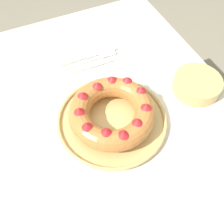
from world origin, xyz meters
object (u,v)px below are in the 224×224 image
Objects in this scene: serving_dish at (112,120)px; side_bowl at (197,84)px; fork at (94,59)px; bundt_cake at (112,112)px; cake_knife at (88,67)px; serving_knife at (84,58)px.

side_bowl is (-0.00, 0.32, 0.01)m from serving_dish.
bundt_cake is at bearing -12.71° from fork.
cake_knife is at bearing -129.93° from side_bowl.
serving_dish is 0.26m from cake_knife.
serving_dish is at bearing 1.85° from cake_knife.
serving_dish reaches higher than fork.
bundt_cake reaches higher than fork.
side_bowl is (-0.00, 0.32, -0.03)m from bundt_cake.
fork is at bearing -136.85° from side_bowl.
bundt_cake is at bearing 110.31° from serving_dish.
bundt_cake is 0.30m from fork.
side_bowl is at bearing 41.70° from fork.
side_bowl is at bearing 56.41° from cake_knife.
serving_dish reaches higher than cake_knife.
serving_dish is 1.64× the size of fork.
bundt_cake is 0.31m from serving_knife.
bundt_cake reaches higher than serving_knife.
bundt_cake is at bearing -89.67° from side_bowl.
serving_dish is at bearing -69.69° from bundt_cake.
serving_dish is 0.31m from serving_knife.
serving_knife is (-0.31, 0.02, -0.01)m from serving_dish.
bundt_cake is 1.46× the size of cake_knife.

